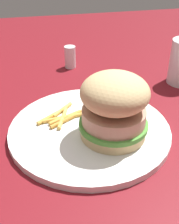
{
  "coord_description": "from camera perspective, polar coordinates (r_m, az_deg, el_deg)",
  "views": [
    {
      "loc": [
        0.42,
        -0.07,
        0.3
      ],
      "look_at": [
        0.02,
        0.02,
        0.04
      ],
      "focal_mm": 46.13,
      "sensor_mm": 36.0,
      "label": 1
    }
  ],
  "objects": [
    {
      "name": "salt_shaker",
      "position": [
        0.74,
        -3.87,
        10.82
      ],
      "size": [
        0.03,
        0.03,
        0.06
      ],
      "primitive_type": "cylinder",
      "color": "white",
      "rests_on": "ground_plane"
    },
    {
      "name": "plate",
      "position": [
        0.5,
        -0.0,
        -3.48
      ],
      "size": [
        0.28,
        0.28,
        0.01
      ],
      "primitive_type": "cylinder",
      "color": "white",
      "rests_on": "ground_plane"
    },
    {
      "name": "ground_plane",
      "position": [
        0.52,
        -2.72,
        -2.86
      ],
      "size": [
        1.6,
        1.6,
        0.0
      ],
      "primitive_type": "plane",
      "color": "maroon"
    },
    {
      "name": "sandwich",
      "position": [
        0.45,
        4.92,
        1.15
      ],
      "size": [
        0.11,
        0.11,
        0.11
      ],
      "color": "tan",
      "rests_on": "plate"
    },
    {
      "name": "fries_pile",
      "position": [
        0.52,
        -5.57,
        -0.98
      ],
      "size": [
        0.08,
        0.08,
        0.01
      ],
      "color": "gold",
      "rests_on": "plate"
    }
  ]
}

